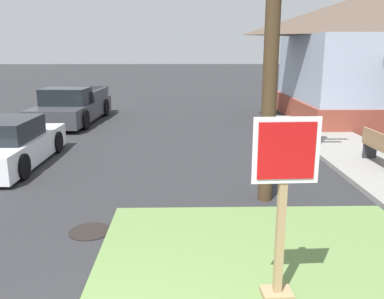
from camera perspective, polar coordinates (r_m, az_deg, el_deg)
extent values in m
cube|color=#668447|center=(5.36, 12.96, -19.72)|extent=(4.95, 5.69, 0.08)
cube|color=#A3845B|center=(4.80, 12.41, -8.83)|extent=(0.09, 0.09, 2.14)
cube|color=#A3845B|center=(5.28, 11.80, -19.18)|extent=(0.37, 0.30, 0.08)
cube|color=white|center=(4.52, 13.08, -0.16)|extent=(0.74, 0.04, 0.74)
cube|color=red|center=(4.51, 13.13, -0.20)|extent=(0.63, 0.04, 0.63)
cylinder|color=black|center=(7.15, -14.09, -11.07)|extent=(0.70, 0.70, 0.02)
cube|color=silver|center=(11.71, -24.31, 0.02)|extent=(1.83, 4.18, 0.64)
cube|color=black|center=(11.42, -25.00, 2.50)|extent=(1.55, 1.94, 0.56)
cylinder|color=black|center=(13.22, -25.38, 0.94)|extent=(0.23, 0.62, 0.62)
cylinder|color=black|center=(12.61, -18.49, 1.00)|extent=(0.23, 0.62, 0.62)
cylinder|color=black|center=(10.27, -22.82, -2.25)|extent=(0.23, 0.62, 0.62)
sphere|color=white|center=(13.73, -23.03, 2.30)|extent=(0.14, 0.14, 0.14)
sphere|color=white|center=(13.36, -18.83, 2.37)|extent=(0.14, 0.14, 0.14)
cube|color=#38383D|center=(17.67, -16.34, 5.33)|extent=(2.26, 5.49, 0.68)
cube|color=black|center=(16.88, -17.28, 7.07)|extent=(1.80, 1.50, 0.68)
cube|color=#38383D|center=(18.23, -12.75, 7.57)|extent=(0.23, 2.27, 0.44)
cube|color=#38383D|center=(18.79, -18.30, 7.40)|extent=(0.23, 2.27, 0.44)
cube|color=#38383D|center=(20.11, -14.13, 8.07)|extent=(1.77, 0.20, 0.44)
cylinder|color=black|center=(15.88, -14.94, 4.06)|extent=(0.30, 0.77, 0.76)
cylinder|color=black|center=(16.51, -21.08, 3.96)|extent=(0.30, 0.77, 0.76)
cylinder|color=black|center=(18.97, -12.16, 5.77)|extent=(0.30, 0.77, 0.76)
cylinder|color=black|center=(19.49, -17.45, 5.66)|extent=(0.30, 0.77, 0.76)
cube|color=#93704C|center=(11.30, 25.13, 0.24)|extent=(0.43, 1.42, 0.06)
cube|color=#93704C|center=(11.17, 24.42, 1.32)|extent=(0.08, 1.41, 0.38)
cube|color=#2D2D33|center=(11.89, 23.64, -0.15)|extent=(0.36, 0.07, 0.41)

